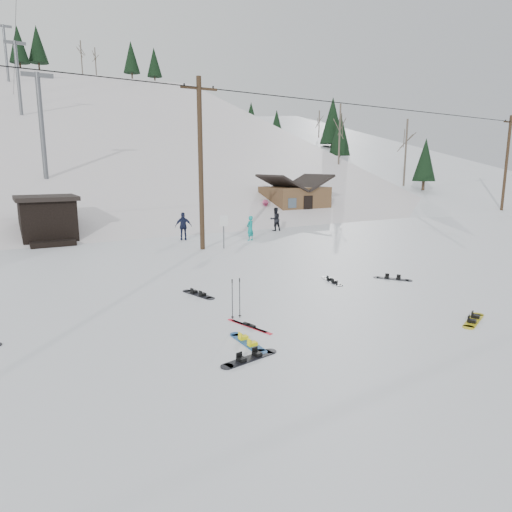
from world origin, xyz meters
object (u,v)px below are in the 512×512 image
utility_pole (201,162)px  hero_skis (249,326)px  cabin (294,201)px  hero_snowboard (248,342)px

utility_pole → hero_skis: utility_pole is taller
cabin → hero_snowboard: (-17.39, -23.07, -1.45)m
utility_pole → hero_skis: bearing=-107.4°
hero_snowboard → cabin: bearing=-36.7°
utility_pole → hero_skis: (-3.76, -12.02, -4.65)m
cabin → hero_skis: bearing=-127.3°
cabin → hero_skis: 27.71m
utility_pole → hero_skis: size_ratio=5.28×
hero_skis → hero_snowboard: bearing=-135.7°
hero_snowboard → utility_pole: bearing=-18.2°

